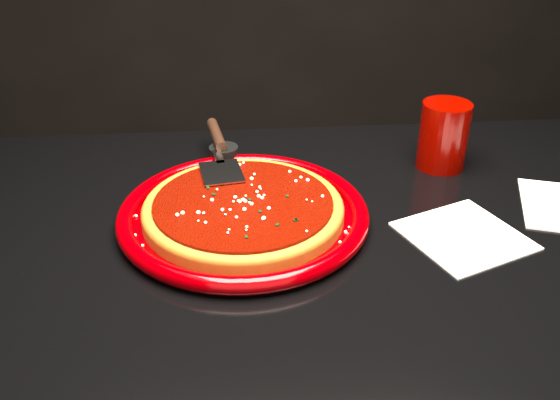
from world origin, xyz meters
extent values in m
cylinder|color=#6F0002|center=(-0.10, 0.03, 0.76)|extent=(0.43, 0.43, 0.03)
cylinder|color=#955417|center=(-0.10, 0.03, 0.77)|extent=(0.35, 0.35, 0.02)
torus|color=#955417|center=(-0.10, 0.03, 0.78)|extent=(0.35, 0.35, 0.02)
cylinder|color=#680900|center=(-0.10, 0.03, 0.78)|extent=(0.31, 0.31, 0.01)
cylinder|color=#7D0300|center=(0.27, 0.20, 0.81)|extent=(0.09, 0.09, 0.12)
cube|color=white|center=(0.23, -0.04, 0.75)|extent=(0.21, 0.21, 0.00)
cylinder|color=black|center=(-0.13, 0.23, 0.77)|extent=(0.07, 0.07, 0.04)
camera|label=1|loc=(-0.11, -0.80, 1.27)|focal=40.00mm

